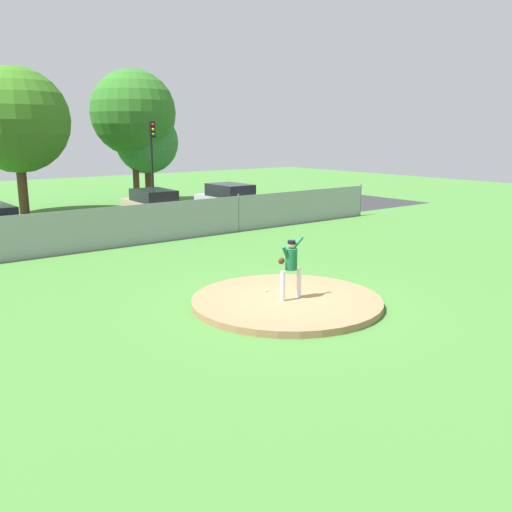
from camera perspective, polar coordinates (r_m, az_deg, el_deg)
The scene contains 13 objects.
ground_plane at distance 19.91m, azimuth -8.15°, elevation -0.81°, with size 80.00×80.00×0.00m, color #427A33.
asphalt_strip at distance 27.50m, azimuth -16.93°, elevation 2.50°, with size 44.00×7.00×0.01m, color #2B2B2D.
pitchers_mound at distance 15.12m, azimuth 3.17°, elevation -4.68°, with size 5.17×5.17×0.18m, color #99704C.
pitcher_youth at distance 14.77m, azimuth 3.61°, elevation -0.73°, with size 0.81×0.32×1.69m.
baseball at distance 15.65m, azimuth 1.07°, elevation -3.57°, with size 0.07×0.07×0.07m, color white.
chainlink_fence at distance 23.25m, azimuth -13.09°, elevation 3.04°, with size 28.08×0.07×1.78m.
parked_car_silver at distance 31.55m, azimuth -2.69°, elevation 5.78°, with size 1.96×4.76×1.73m.
parked_car_champagne at distance 29.26m, azimuth -10.46°, elevation 5.03°, with size 2.02×4.62×1.69m.
traffic_cone_orange at distance 24.13m, azimuth -17.48°, elevation 1.73°, with size 0.40×0.40×0.55m.
traffic_light_far at distance 33.44m, azimuth -10.64°, elevation 10.61°, with size 0.28×0.46×5.18m.
tree_broad_right at distance 33.73m, azimuth -23.44°, elevation 12.69°, with size 5.73×5.73×8.08m.
tree_leaning_west at distance 37.08m, azimuth -12.55°, elevation 14.19°, with size 5.38×5.38×8.48m.
tree_broad_left at distance 37.57m, azimuth -11.17°, elevation 11.41°, with size 4.08×4.08×5.99m.
Camera 1 is at (-9.44, -10.92, 4.59)m, focal length 38.85 mm.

